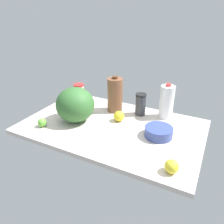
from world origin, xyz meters
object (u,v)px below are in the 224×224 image
at_px(chocolate_milk_jug, 115,95).
at_px(shaker_bottle, 141,104).
at_px(watermelon, 75,105).
at_px(lemon_far_back, 172,166).
at_px(tumbler_cup, 79,93).
at_px(milk_jug, 167,102).
at_px(lime_by_jug, 42,123).
at_px(lemon_near_front, 119,116).
at_px(mixing_bowl, 159,132).

distance_m(chocolate_milk_jug, shaker_bottle, 0.21).
xyz_separation_m(watermelon, lemon_far_back, (0.73, -0.23, -0.09)).
xyz_separation_m(tumbler_cup, lemon_far_back, (0.90, -0.51, -0.04)).
bearing_deg(milk_jug, lemon_far_back, -72.26).
xyz_separation_m(lemon_far_back, lime_by_jug, (-0.88, 0.05, -0.01)).
height_order(chocolate_milk_jug, lemon_far_back, chocolate_milk_jug).
bearing_deg(milk_jug, lime_by_jug, -143.74).
xyz_separation_m(shaker_bottle, watermelon, (-0.37, -0.30, 0.04)).
bearing_deg(lemon_near_front, lemon_far_back, -38.15).
xyz_separation_m(watermelon, milk_jug, (0.55, 0.34, -0.00)).
xyz_separation_m(shaker_bottle, lime_by_jug, (-0.53, -0.47, -0.05)).
distance_m(watermelon, lemon_near_front, 0.31).
distance_m(mixing_bowl, lemon_far_back, 0.33).
relative_size(shaker_bottle, watermelon, 0.62).
bearing_deg(lemon_near_front, watermelon, -154.81).
distance_m(mixing_bowl, lemon_near_front, 0.31).
bearing_deg(lime_by_jug, milk_jug, 36.26).
relative_size(chocolate_milk_jug, watermelon, 1.04).
bearing_deg(shaker_bottle, chocolate_milk_jug, -172.85).
distance_m(milk_jug, lime_by_jug, 0.88).
relative_size(mixing_bowl, lemon_far_back, 2.48).
distance_m(chocolate_milk_jug, watermelon, 0.32).
xyz_separation_m(chocolate_milk_jug, lemon_far_back, (0.56, -0.50, -0.09)).
height_order(lemon_near_front, lime_by_jug, lemon_near_front).
bearing_deg(lemon_far_back, milk_jug, 107.74).
bearing_deg(mixing_bowl, lime_by_jug, -161.97).
height_order(chocolate_milk_jug, watermelon, chocolate_milk_jug).
bearing_deg(watermelon, shaker_bottle, 38.43).
bearing_deg(chocolate_milk_jug, lemon_near_front, -54.13).
bearing_deg(shaker_bottle, lime_by_jug, -137.97).
height_order(mixing_bowl, milk_jug, milk_jug).
bearing_deg(lime_by_jug, lemon_near_front, 35.69).
bearing_deg(milk_jug, chocolate_milk_jug, -169.83).
relative_size(chocolate_milk_jug, shaker_bottle, 1.68).
bearing_deg(shaker_bottle, tumbler_cup, -178.58).
relative_size(lemon_near_front, lemon_far_back, 1.06).
height_order(shaker_bottle, lemon_far_back, shaker_bottle).
bearing_deg(lime_by_jug, shaker_bottle, 42.03).
xyz_separation_m(milk_jug, lemon_far_back, (0.18, -0.57, -0.09)).
distance_m(watermelon, lemon_far_back, 0.77).
xyz_separation_m(chocolate_milk_jug, watermelon, (-0.17, -0.27, -0.01)).
bearing_deg(lemon_near_front, shaker_bottle, 59.65).
distance_m(milk_jug, lemon_near_front, 0.36).
distance_m(tumbler_cup, watermelon, 0.33).
bearing_deg(lemon_near_front, tumbler_cup, 160.95).
bearing_deg(chocolate_milk_jug, mixing_bowl, -27.07).
bearing_deg(watermelon, lemon_near_front, 25.19).
height_order(watermelon, lemon_far_back, watermelon).
bearing_deg(chocolate_milk_jug, lime_by_jug, -126.03).
relative_size(mixing_bowl, lime_by_jug, 2.99).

